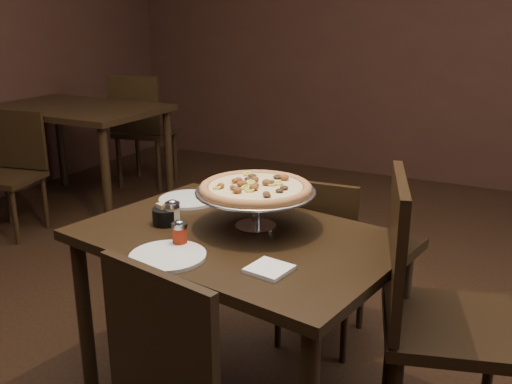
% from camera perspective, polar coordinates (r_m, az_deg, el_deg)
% --- Properties ---
extents(room, '(6.04, 7.04, 2.84)m').
position_cam_1_polar(room, '(2.04, -1.19, 14.62)').
color(room, black).
rests_on(room, ground).
extents(dining_table, '(1.27, 0.96, 0.72)m').
position_cam_1_polar(dining_table, '(2.15, -1.81, -6.59)').
color(dining_table, black).
rests_on(dining_table, ground).
extents(background_table, '(1.30, 0.87, 0.81)m').
position_cam_1_polar(background_table, '(4.65, -17.48, 6.89)').
color(background_table, black).
rests_on(background_table, ground).
extents(pizza_stand, '(0.46, 0.46, 0.19)m').
position_cam_1_polar(pizza_stand, '(2.12, -0.04, 0.33)').
color(pizza_stand, '#B9BAC1').
rests_on(pizza_stand, dining_table).
extents(parmesan_shaker, '(0.06, 0.06, 0.10)m').
position_cam_1_polar(parmesan_shaker, '(2.20, -8.34, -2.10)').
color(parmesan_shaker, '#F1E6BB').
rests_on(parmesan_shaker, dining_table).
extents(pepper_flake_shaker, '(0.05, 0.05, 0.10)m').
position_cam_1_polar(pepper_flake_shaker, '(2.01, -7.64, -4.17)').
color(pepper_flake_shaker, maroon).
rests_on(pepper_flake_shaker, dining_table).
extents(packet_caddy, '(0.10, 0.10, 0.08)m').
position_cam_1_polar(packet_caddy, '(2.22, -9.02, -2.35)').
color(packet_caddy, black).
rests_on(packet_caddy, dining_table).
extents(napkin_stack, '(0.14, 0.14, 0.01)m').
position_cam_1_polar(napkin_stack, '(1.82, 1.33, -7.71)').
color(napkin_stack, white).
rests_on(napkin_stack, dining_table).
extents(plate_left, '(0.25, 0.25, 0.01)m').
position_cam_1_polar(plate_left, '(2.49, -6.79, -0.75)').
color(plate_left, silver).
rests_on(plate_left, dining_table).
extents(plate_near, '(0.26, 0.26, 0.01)m').
position_cam_1_polar(plate_near, '(1.93, -8.81, -6.35)').
color(plate_near, silver).
rests_on(plate_near, dining_table).
extents(serving_spatula, '(0.15, 0.15, 0.02)m').
position_cam_1_polar(serving_spatula, '(1.99, 0.06, -1.04)').
color(serving_spatula, '#B9BAC1').
rests_on(serving_spatula, pizza_stand).
extents(chair_far, '(0.41, 0.41, 0.83)m').
position_cam_1_polar(chair_far, '(2.61, 6.28, -6.36)').
color(chair_far, black).
rests_on(chair_far, ground).
extents(chair_side, '(0.58, 0.58, 0.99)m').
position_cam_1_polar(chair_side, '(2.08, 17.05, -10.88)').
color(chair_side, black).
rests_on(chair_side, ground).
extents(bg_chair_far, '(0.56, 0.56, 0.99)m').
position_cam_1_polar(bg_chair_far, '(5.13, -11.34, 6.45)').
color(bg_chair_far, black).
rests_on(bg_chair_far, ground).
extents(bg_chair_near, '(0.46, 0.46, 0.85)m').
position_cam_1_polar(bg_chair_near, '(4.33, -23.13, 2.25)').
color(bg_chair_near, black).
rests_on(bg_chair_near, ground).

